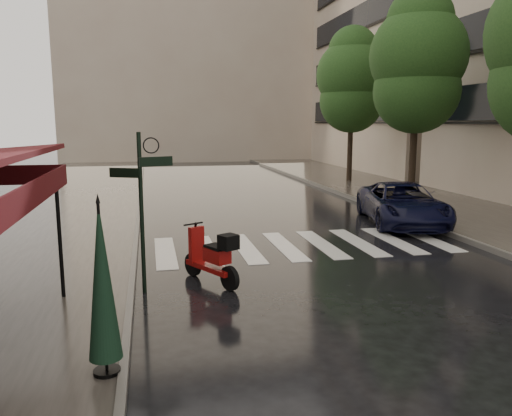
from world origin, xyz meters
name	(u,v)px	position (x,y,z in m)	size (l,w,h in m)	color
ground	(230,356)	(0.00, 0.00, 0.00)	(120.00, 120.00, 0.00)	black
sidewalk_near	(51,214)	(-4.50, 12.00, 0.06)	(6.00, 60.00, 0.12)	#38332D
sidewalk_far	(427,201)	(10.25, 12.00, 0.06)	(5.50, 60.00, 0.12)	#38332D
curb_near	(139,210)	(-1.45, 12.00, 0.07)	(0.12, 60.00, 0.16)	#595651
curb_far	(364,202)	(7.45, 12.00, 0.07)	(0.12, 60.00, 0.16)	#595651
crosswalk	(303,245)	(2.98, 6.00, 0.01)	(7.85, 3.20, 0.01)	silver
signpost	(141,200)	(-1.19, 3.00, 1.83)	(1.17, 0.29, 3.10)	black
haussmann_far	(407,33)	(16.50, 26.00, 9.25)	(8.00, 16.00, 18.50)	tan
backdrop_building	(192,43)	(3.00, 38.00, 10.00)	(22.00, 6.00, 20.00)	tan
tree_mid	(418,63)	(9.50, 12.00, 5.59)	(3.80, 3.80, 8.34)	black
tree_far	(352,81)	(9.70, 19.00, 5.46)	(3.80, 3.80, 8.16)	black
scooter	(212,258)	(0.16, 3.28, 0.54)	(1.02, 1.61, 1.17)	black
parked_car	(402,204)	(7.00, 8.10, 0.66)	(2.20, 4.77, 1.33)	black
parasol_back	(102,282)	(-1.65, -0.37, 1.33)	(0.42, 0.42, 2.25)	black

